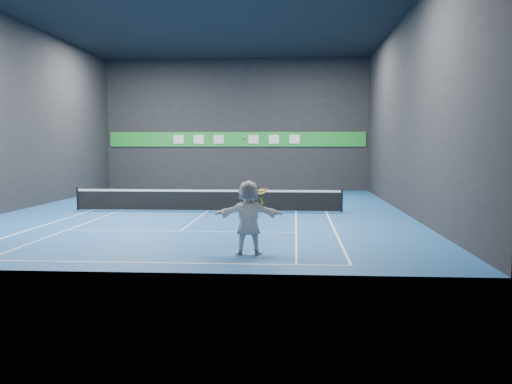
# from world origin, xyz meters

# --- Properties ---
(ground) EXTENTS (26.00, 26.00, 0.00)m
(ground) POSITION_xyz_m (0.00, 0.00, 0.00)
(ground) COLOR #194C8B
(ground) RESTS_ON ground
(ceiling) EXTENTS (26.00, 26.00, 0.00)m
(ceiling) POSITION_xyz_m (0.00, 0.00, 9.00)
(ceiling) COLOR black
(ceiling) RESTS_ON ground
(wall_back) EXTENTS (18.00, 0.10, 9.00)m
(wall_back) POSITION_xyz_m (0.00, 13.00, 4.50)
(wall_back) COLOR black
(wall_back) RESTS_ON ground
(wall_front) EXTENTS (18.00, 0.10, 9.00)m
(wall_front) POSITION_xyz_m (0.00, -13.00, 4.50)
(wall_front) COLOR black
(wall_front) RESTS_ON ground
(wall_left) EXTENTS (0.10, 26.00, 9.00)m
(wall_left) POSITION_xyz_m (-9.00, 0.00, 4.50)
(wall_left) COLOR black
(wall_left) RESTS_ON ground
(wall_right) EXTENTS (0.10, 26.00, 9.00)m
(wall_right) POSITION_xyz_m (9.00, 0.00, 4.50)
(wall_right) COLOR black
(wall_right) RESTS_ON ground
(baseline_near) EXTENTS (10.98, 0.08, 0.01)m
(baseline_near) POSITION_xyz_m (0.00, -11.89, 0.00)
(baseline_near) COLOR white
(baseline_near) RESTS_ON ground
(baseline_far) EXTENTS (10.98, 0.08, 0.01)m
(baseline_far) POSITION_xyz_m (0.00, 11.89, 0.00)
(baseline_far) COLOR white
(baseline_far) RESTS_ON ground
(sideline_doubles_left) EXTENTS (0.08, 23.78, 0.01)m
(sideline_doubles_left) POSITION_xyz_m (-5.49, 0.00, 0.00)
(sideline_doubles_left) COLOR white
(sideline_doubles_left) RESTS_ON ground
(sideline_doubles_right) EXTENTS (0.08, 23.78, 0.01)m
(sideline_doubles_right) POSITION_xyz_m (5.49, 0.00, 0.00)
(sideline_doubles_right) COLOR white
(sideline_doubles_right) RESTS_ON ground
(sideline_singles_left) EXTENTS (0.06, 23.78, 0.01)m
(sideline_singles_left) POSITION_xyz_m (-4.11, 0.00, 0.00)
(sideline_singles_left) COLOR white
(sideline_singles_left) RESTS_ON ground
(sideline_singles_right) EXTENTS (0.06, 23.78, 0.01)m
(sideline_singles_right) POSITION_xyz_m (4.11, 0.00, 0.00)
(sideline_singles_right) COLOR white
(sideline_singles_right) RESTS_ON ground
(service_line_near) EXTENTS (8.23, 0.06, 0.01)m
(service_line_near) POSITION_xyz_m (0.00, -6.40, 0.00)
(service_line_near) COLOR white
(service_line_near) RESTS_ON ground
(service_line_far) EXTENTS (8.23, 0.06, 0.01)m
(service_line_far) POSITION_xyz_m (0.00, 6.40, 0.00)
(service_line_far) COLOR white
(service_line_far) RESTS_ON ground
(center_service_line) EXTENTS (0.06, 12.80, 0.01)m
(center_service_line) POSITION_xyz_m (0.00, 0.00, 0.00)
(center_service_line) COLOR white
(center_service_line) RESTS_ON ground
(player) EXTENTS (1.95, 0.72, 2.06)m
(player) POSITION_xyz_m (2.78, -10.50, 1.03)
(player) COLOR white
(player) RESTS_ON ground
(tennis_ball) EXTENTS (0.06, 0.06, 0.06)m
(tennis_ball) POSITION_xyz_m (2.63, -10.32, 3.20)
(tennis_ball) COLOR #B6E325
(tennis_ball) RESTS_ON player
(tennis_net) EXTENTS (12.50, 0.10, 1.07)m
(tennis_net) POSITION_xyz_m (0.00, 0.00, 0.54)
(tennis_net) COLOR black
(tennis_net) RESTS_ON ground
(sponsor_banner) EXTENTS (17.64, 0.11, 1.00)m
(sponsor_banner) POSITION_xyz_m (0.00, 12.93, 3.50)
(sponsor_banner) COLOR green
(sponsor_banner) RESTS_ON wall_back
(tennis_racket) EXTENTS (0.39, 0.35, 0.48)m
(tennis_racket) POSITION_xyz_m (3.15, -10.45, 1.74)
(tennis_racket) COLOR red
(tennis_racket) RESTS_ON player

